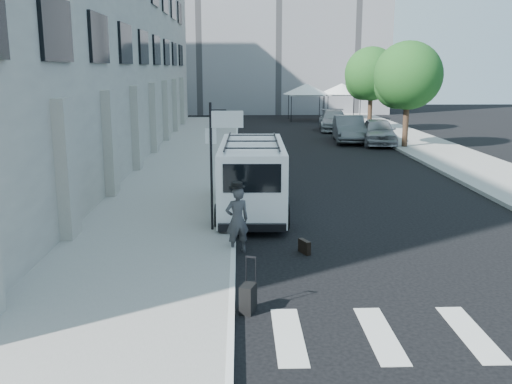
{
  "coord_description": "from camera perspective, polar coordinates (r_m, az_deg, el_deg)",
  "views": [
    {
      "loc": [
        -1.83,
        -12.1,
        4.55
      ],
      "look_at": [
        -1.4,
        2.77,
        1.3
      ],
      "focal_mm": 40.0,
      "sensor_mm": 36.0,
      "label": 1
    }
  ],
  "objects": [
    {
      "name": "parked_car_b",
      "position": [
        36.18,
        9.27,
        6.24
      ],
      "size": [
        2.15,
        5.07,
        1.63
      ],
      "primitive_type": "imported",
      "rotation": [
        0.0,
        0.0,
        -0.09
      ],
      "color": "#585A5F",
      "rests_on": "ground"
    },
    {
      "name": "tent_left",
      "position": [
        50.47,
        5.04,
        10.2
      ],
      "size": [
        4.0,
        4.0,
        3.2
      ],
      "color": "black",
      "rests_on": "ground"
    },
    {
      "name": "suitcase",
      "position": [
        10.97,
        -0.8,
        -10.57
      ],
      "size": [
        0.35,
        0.44,
        1.06
      ],
      "rotation": [
        0.0,
        0.0,
        -0.35
      ],
      "color": "black",
      "rests_on": "ground"
    },
    {
      "name": "cargo_van",
      "position": [
        18.1,
        -0.4,
        1.56
      ],
      "size": [
        2.23,
        6.02,
        2.25
      ],
      "rotation": [
        0.0,
        0.0,
        -0.02
      ],
      "color": "white",
      "rests_on": "ground"
    },
    {
      "name": "building_left",
      "position": [
        31.65,
        -20.11,
        14.23
      ],
      "size": [
        10.0,
        44.0,
        12.0
      ],
      "primitive_type": "cube",
      "color": "gray",
      "rests_on": "ground"
    },
    {
      "name": "briefcase",
      "position": [
        14.37,
        4.86,
        -5.47
      ],
      "size": [
        0.29,
        0.45,
        0.34
      ],
      "primitive_type": "cube",
      "rotation": [
        0.0,
        0.0,
        0.42
      ],
      "color": "black",
      "rests_on": "ground"
    },
    {
      "name": "tree_far",
      "position": [
        42.3,
        11.28,
        11.32
      ],
      "size": [
        3.8,
        3.83,
        6.03
      ],
      "color": "black",
      "rests_on": "ground"
    },
    {
      "name": "tent_right",
      "position": [
        51.43,
        8.57,
        10.15
      ],
      "size": [
        4.0,
        4.0,
        3.2
      ],
      "color": "black",
      "rests_on": "ground"
    },
    {
      "name": "sidewalk_right",
      "position": [
        34.17,
        16.86,
        4.28
      ],
      "size": [
        4.0,
        56.0,
        0.15
      ],
      "primitive_type": "cube",
      "color": "gray",
      "rests_on": "ground"
    },
    {
      "name": "businessman",
      "position": [
        14.21,
        -1.9,
        -2.82
      ],
      "size": [
        0.71,
        0.59,
        1.68
      ],
      "primitive_type": "imported",
      "rotation": [
        0.0,
        0.0,
        3.5
      ],
      "color": "#3C3C3E",
      "rests_on": "ground"
    },
    {
      "name": "ground",
      "position": [
        13.06,
        6.56,
        -8.15
      ],
      "size": [
        120.0,
        120.0,
        0.0
      ],
      "primitive_type": "plane",
      "color": "black",
      "rests_on": "ground"
    },
    {
      "name": "parked_car_a",
      "position": [
        35.15,
        12.12,
        5.93
      ],
      "size": [
        2.42,
        4.88,
        1.6
      ],
      "primitive_type": "imported",
      "rotation": [
        0.0,
        0.0,
        -0.12
      ],
      "color": "#929399",
      "rests_on": "ground"
    },
    {
      "name": "sidewalk_left",
      "position": [
        28.56,
        -6.53,
        3.23
      ],
      "size": [
        4.5,
        48.0,
        0.15
      ],
      "primitive_type": "cube",
      "color": "gray",
      "rests_on": "ground"
    },
    {
      "name": "parked_car_c",
      "position": [
        42.78,
        7.78,
        7.11
      ],
      "size": [
        2.55,
        5.26,
        1.48
      ],
      "primitive_type": "imported",
      "rotation": [
        0.0,
        0.0,
        -0.1
      ],
      "color": "#97999E",
      "rests_on": "ground"
    },
    {
      "name": "sign_pole",
      "position": [
        15.43,
        -3.66,
        5.24
      ],
      "size": [
        1.03,
        0.07,
        3.5
      ],
      "color": "black",
      "rests_on": "sidewalk_left"
    },
    {
      "name": "tree_near",
      "position": [
        33.58,
        14.73,
        10.95
      ],
      "size": [
        3.8,
        3.83,
        6.03
      ],
      "color": "black",
      "rests_on": "ground"
    }
  ]
}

